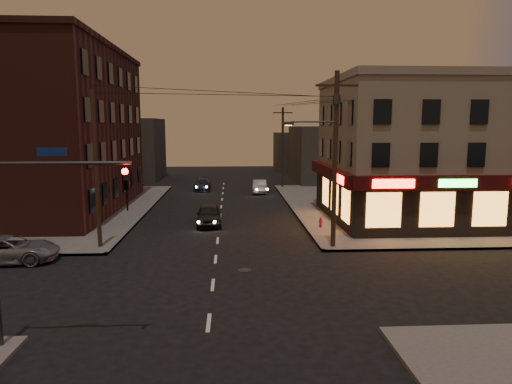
{
  "coord_description": "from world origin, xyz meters",
  "views": [
    {
      "loc": [
        0.84,
        -19.86,
        7.16
      ],
      "look_at": [
        2.36,
        7.05,
        3.2
      ],
      "focal_mm": 32.0,
      "sensor_mm": 36.0,
      "label": 1
    }
  ],
  "objects": [
    {
      "name": "brick_apartment",
      "position": [
        -14.5,
        19.0,
        6.65
      ],
      "size": [
        12.0,
        20.0,
        13.0
      ],
      "primitive_type": "cube",
      "color": "#471E17",
      "rests_on": "sidewalk_nw"
    },
    {
      "name": "ground",
      "position": [
        0.0,
        0.0,
        0.0
      ],
      "size": [
        120.0,
        120.0,
        0.0
      ],
      "primitive_type": "plane",
      "color": "black",
      "rests_on": "ground"
    },
    {
      "name": "sidewalk_ne",
      "position": [
        18.0,
        19.0,
        0.07
      ],
      "size": [
        24.0,
        28.0,
        0.15
      ],
      "primitive_type": "cube",
      "color": "#514F4C",
      "rests_on": "ground"
    },
    {
      "name": "sedan_near",
      "position": [
        -0.74,
        12.67,
        0.74
      ],
      "size": [
        1.91,
        4.41,
        1.48
      ],
      "primitive_type": "imported",
      "rotation": [
        0.0,
        0.0,
        0.04
      ],
      "color": "black",
      "rests_on": "ground"
    },
    {
      "name": "pizza_building",
      "position": [
        15.93,
        13.43,
        5.35
      ],
      "size": [
        15.85,
        12.85,
        10.5
      ],
      "color": "gray",
      "rests_on": "sidewalk_ne"
    },
    {
      "name": "suv_cross",
      "position": [
        -10.86,
        4.0,
        0.71
      ],
      "size": [
        5.3,
        2.85,
        1.41
      ],
      "primitive_type": "imported",
      "rotation": [
        0.0,
        0.0,
        1.67
      ],
      "color": "gray",
      "rests_on": "ground"
    },
    {
      "name": "utility_pole_main",
      "position": [
        6.68,
        5.8,
        5.76
      ],
      "size": [
        4.2,
        0.44,
        10.0
      ],
      "color": "#382619",
      "rests_on": "sidewalk_ne"
    },
    {
      "name": "fire_hydrant",
      "position": [
        7.06,
        10.76,
        0.54
      ],
      "size": [
        0.32,
        0.32,
        0.71
      ],
      "rotation": [
        0.0,
        0.0,
        -0.2
      ],
      "color": "maroon",
      "rests_on": "sidewalk_ne"
    },
    {
      "name": "bg_building_nw",
      "position": [
        -13.0,
        42.0,
        4.0
      ],
      "size": [
        9.0,
        10.0,
        8.0
      ],
      "primitive_type": "cube",
      "color": "#3F3D3A",
      "rests_on": "ground"
    },
    {
      "name": "sedan_far",
      "position": [
        -2.28,
        30.57,
        0.62
      ],
      "size": [
        1.75,
        4.29,
        1.24
      ],
      "primitive_type": "imported",
      "rotation": [
        0.0,
        0.0,
        -0.0
      ],
      "color": "#1B2037",
      "rests_on": "ground"
    },
    {
      "name": "bg_building_ne_a",
      "position": [
        14.0,
        38.0,
        3.5
      ],
      "size": [
        10.0,
        12.0,
        7.0
      ],
      "primitive_type": "cube",
      "color": "#3F3D3A",
      "rests_on": "ground"
    },
    {
      "name": "traffic_signal",
      "position": [
        -5.57,
        -5.6,
        4.16
      ],
      "size": [
        4.49,
        0.32,
        6.47
      ],
      "color": "#333538",
      "rests_on": "ground"
    },
    {
      "name": "bg_building_ne_b",
      "position": [
        12.0,
        52.0,
        3.0
      ],
      "size": [
        8.0,
        8.0,
        6.0
      ],
      "primitive_type": "cube",
      "color": "#3F3D3A",
      "rests_on": "ground"
    },
    {
      "name": "sedan_mid",
      "position": [
        3.93,
        28.28,
        0.68
      ],
      "size": [
        1.69,
        4.21,
        1.36
      ],
      "primitive_type": "imported",
      "rotation": [
        0.0,
        0.0,
        -0.06
      ],
      "color": "slate",
      "rests_on": "ground"
    },
    {
      "name": "sidewalk_nw",
      "position": [
        -18.0,
        19.0,
        0.07
      ],
      "size": [
        24.0,
        28.0,
        0.15
      ],
      "primitive_type": "cube",
      "color": "#514F4C",
      "rests_on": "ground"
    },
    {
      "name": "utility_pole_far",
      "position": [
        6.8,
        32.0,
        4.65
      ],
      "size": [
        0.26,
        0.26,
        9.0
      ],
      "primitive_type": "cylinder",
      "color": "#382619",
      "rests_on": "sidewalk_ne"
    },
    {
      "name": "utility_pole_west",
      "position": [
        -6.8,
        6.5,
        4.65
      ],
      "size": [
        0.24,
        0.24,
        9.0
      ],
      "primitive_type": "cylinder",
      "color": "#382619",
      "rests_on": "sidewalk_nw"
    }
  ]
}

